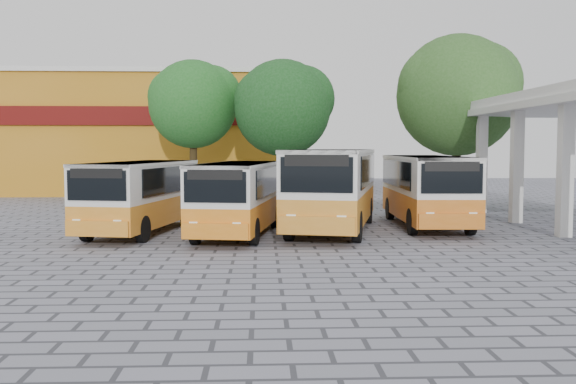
{
  "coord_description": "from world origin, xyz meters",
  "views": [
    {
      "loc": [
        -2.95,
        -20.49,
        3.2
      ],
      "look_at": [
        -1.93,
        3.75,
        1.5
      ],
      "focal_mm": 40.0,
      "sensor_mm": 36.0,
      "label": 1
    }
  ],
  "objects_px": {
    "bus_centre_left": "(239,193)",
    "bus_far_right": "(427,186)",
    "bus_far_left": "(141,192)",
    "bus_centre_right": "(333,184)"
  },
  "relations": [
    {
      "from": "bus_centre_left",
      "to": "bus_centre_right",
      "type": "bearing_deg",
      "value": 24.88
    },
    {
      "from": "bus_centre_right",
      "to": "bus_far_right",
      "type": "bearing_deg",
      "value": 31.0
    },
    {
      "from": "bus_centre_left",
      "to": "bus_far_left",
      "type": "bearing_deg",
      "value": 177.2
    },
    {
      "from": "bus_centre_right",
      "to": "bus_far_left",
      "type": "bearing_deg",
      "value": -165.16
    },
    {
      "from": "bus_centre_left",
      "to": "bus_far_right",
      "type": "xyz_separation_m",
      "value": [
        7.47,
        2.23,
        0.12
      ]
    },
    {
      "from": "bus_centre_right",
      "to": "bus_far_right",
      "type": "height_order",
      "value": "bus_centre_right"
    },
    {
      "from": "bus_centre_left",
      "to": "bus_centre_right",
      "type": "height_order",
      "value": "bus_centre_right"
    },
    {
      "from": "bus_centre_right",
      "to": "bus_far_right",
      "type": "relative_size",
      "value": 1.14
    },
    {
      "from": "bus_centre_left",
      "to": "bus_far_right",
      "type": "bearing_deg",
      "value": 26.03
    },
    {
      "from": "bus_far_left",
      "to": "bus_centre_right",
      "type": "relative_size",
      "value": 0.85
    }
  ]
}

